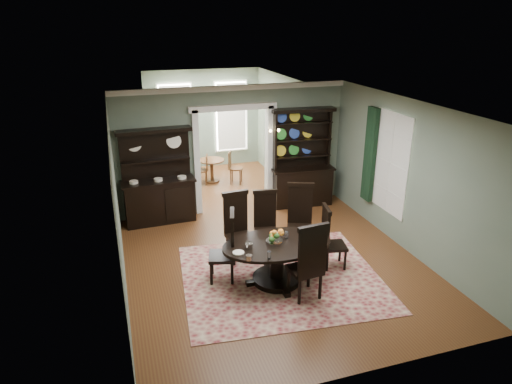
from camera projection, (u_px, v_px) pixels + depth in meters
room at (276, 187)px, 8.18m from camera, size 5.51×6.01×3.01m
parlor at (211, 126)px, 13.08m from camera, size 3.51×3.50×3.01m
doorway_trim at (233, 144)px, 10.79m from camera, size 2.08×0.25×2.57m
right_window at (380, 159)px, 9.72m from camera, size 0.15×1.47×2.12m
wall_sconce at (273, 132)px, 10.83m from camera, size 0.27×0.21×0.21m
rug at (281, 277)px, 8.30m from camera, size 3.79×3.39×0.01m
dining_table at (277, 255)px, 8.00m from camera, size 1.96×1.82×0.77m
centerpiece at (274, 239)px, 7.88m from camera, size 1.49×0.96×0.25m
chair_far_left at (237, 224)px, 8.78m from camera, size 0.54×0.51×1.35m
chair_far_mid at (266, 219)px, 9.08m from camera, size 0.53×0.51×1.27m
chair_far_right at (300, 215)px, 9.12m from camera, size 0.65×0.64×1.38m
chair_end_left at (228, 245)px, 8.01m from camera, size 0.57×0.59×1.32m
chair_end_right at (330, 236)px, 8.44m from camera, size 0.51×0.53×1.23m
chair_near at (309, 260)px, 7.40m from camera, size 0.57×0.54×1.42m
sideboard at (159, 190)px, 10.36m from camera, size 1.67×0.65×2.16m
welsh_dresser at (302, 171)px, 11.30m from camera, size 1.59×0.69×2.42m
parlor_table at (212, 167)px, 12.95m from camera, size 0.72×0.72×0.67m
parlor_chair_left at (204, 169)px, 12.77m from camera, size 0.39×0.38×0.85m
parlor_chair_right at (234, 166)px, 12.85m from camera, size 0.44×0.44×0.92m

